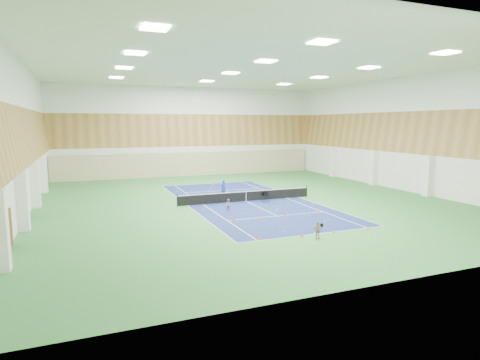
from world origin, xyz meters
The scene contains 22 objects.
ground centered at (0.00, 0.00, 0.00)m, with size 40.00×40.00×0.00m, color #327637.
room_shell centered at (0.00, 0.00, 6.00)m, with size 36.00×40.00×12.00m, color white, non-canonical shape.
wood_cladding centered at (0.00, 0.00, 8.00)m, with size 36.00×40.00×8.00m, color #A6783D, non-canonical shape.
ceiling_light_grid centered at (0.00, 0.00, 11.92)m, with size 21.40×25.40×0.06m, color white, non-canonical shape.
court_surface centered at (0.00, 0.00, 0.01)m, with size 10.97×23.77×0.01m, color navy.
tennis_balls_scatter centered at (0.00, 0.00, 0.05)m, with size 10.57×22.77×0.07m, color #D3E927, non-canonical shape.
tennis_net centered at (0.00, 0.00, 0.55)m, with size 12.80×0.10×1.10m, color black, non-canonical shape.
back_curtain centered at (0.00, 19.75, 1.60)m, with size 35.40×0.16×3.20m, color #C6B793.
door_left_a centered at (-17.92, -8.00, 1.10)m, with size 0.08×1.80×2.20m, color #593319.
door_left_b centered at (-17.92, 0.00, 1.10)m, with size 0.08×1.80×2.20m, color #593319.
coach centered at (-1.19, 2.91, 0.82)m, with size 0.60×0.39×1.63m, color #21389A.
child_court centered at (-2.84, -3.17, 0.49)m, with size 0.47×0.37×0.98m, color gray.
child_apron centered at (-0.49, -12.83, 0.56)m, with size 0.65×0.27×1.11m, color tan.
ball_cart centered at (1.42, -1.10, 0.47)m, with size 0.55×0.55×0.95m, color black, non-canonical shape.
cone_svc_a centered at (-3.68, -6.56, 0.12)m, with size 0.22×0.22×0.25m, color orange.
cone_svc_b centered at (-1.61, -6.75, 0.11)m, with size 0.20×0.20×0.22m, color #F7550D.
cone_svc_c centered at (0.64, -6.48, 0.12)m, with size 0.22×0.22×0.25m, color #DE500B.
cone_svc_d centered at (3.59, -6.67, 0.12)m, with size 0.21×0.21×0.23m, color orange.
cone_base_a centered at (-3.93, -11.46, 0.13)m, with size 0.23×0.23×0.25m, color #F95B0D.
cone_base_b centered at (-1.16, -12.11, 0.12)m, with size 0.22×0.22×0.24m, color #FA540D.
cone_base_c centered at (1.22, -12.08, 0.10)m, with size 0.18×0.18×0.20m, color orange.
cone_base_d centered at (3.80, -12.30, 0.10)m, with size 0.18×0.18×0.20m, color #FF490D.
Camera 1 is at (-13.77, -33.49, 7.07)m, focal length 30.00 mm.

